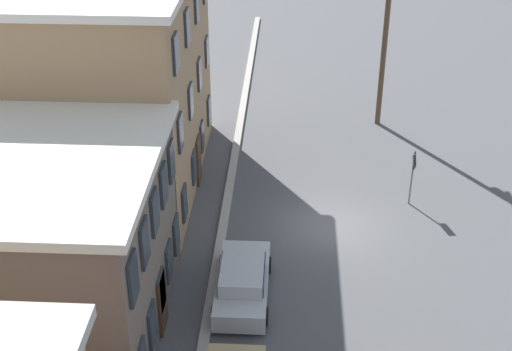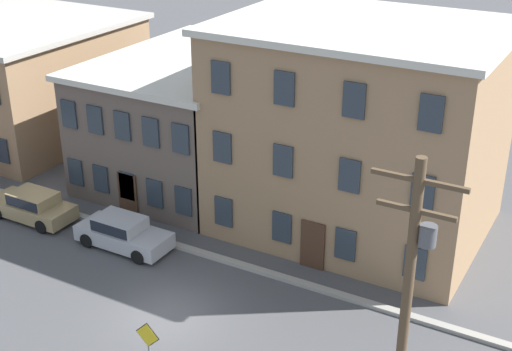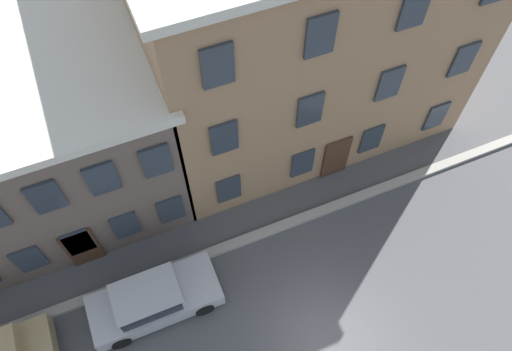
# 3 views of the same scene
# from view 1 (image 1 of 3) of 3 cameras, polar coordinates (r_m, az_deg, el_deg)

# --- Properties ---
(ground_plane) EXTENTS (200.00, 200.00, 0.00)m
(ground_plane) POSITION_cam_1_polar(r_m,az_deg,el_deg) (29.90, 6.06, -3.98)
(ground_plane) COLOR #4C4C4F
(kerb_strip) EXTENTS (56.00, 0.36, 0.16)m
(kerb_strip) POSITION_cam_1_polar(r_m,az_deg,el_deg) (29.92, -2.58, -3.62)
(kerb_strip) COLOR #9E998E
(kerb_strip) RESTS_ON ground_plane
(apartment_far) EXTENTS (12.31, 9.73, 9.65)m
(apartment_far) POSITION_cam_1_polar(r_m,az_deg,el_deg) (31.78, -13.33, 7.35)
(apartment_far) COLOR #9E7A56
(apartment_far) RESTS_ON ground_plane
(car_silver) EXTENTS (4.40, 1.92, 1.43)m
(car_silver) POSITION_cam_1_polar(r_m,az_deg,el_deg) (25.53, -1.08, -8.41)
(car_silver) COLOR #B7B7BC
(car_silver) RESTS_ON ground_plane
(caution_sign) EXTENTS (0.95, 0.08, 2.59)m
(caution_sign) POSITION_cam_1_polar(r_m,az_deg,el_deg) (31.04, 12.46, 0.52)
(caution_sign) COLOR slate
(caution_sign) RESTS_ON ground_plane
(utility_pole) EXTENTS (2.40, 0.44, 9.84)m
(utility_pole) POSITION_cam_1_polar(r_m,az_deg,el_deg) (36.91, 10.39, 11.92)
(utility_pole) COLOR brown
(utility_pole) RESTS_ON ground_plane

